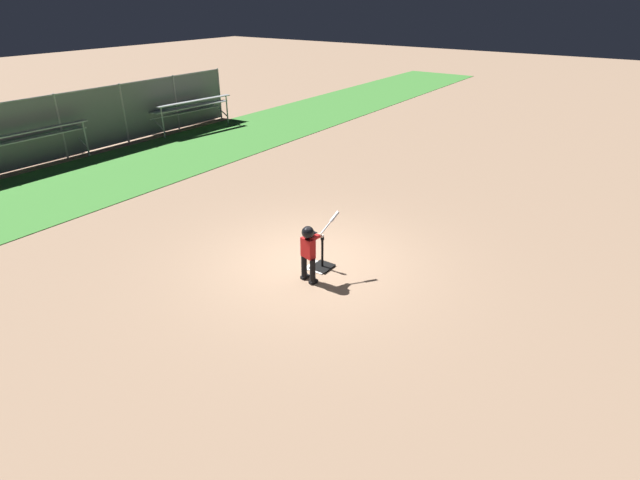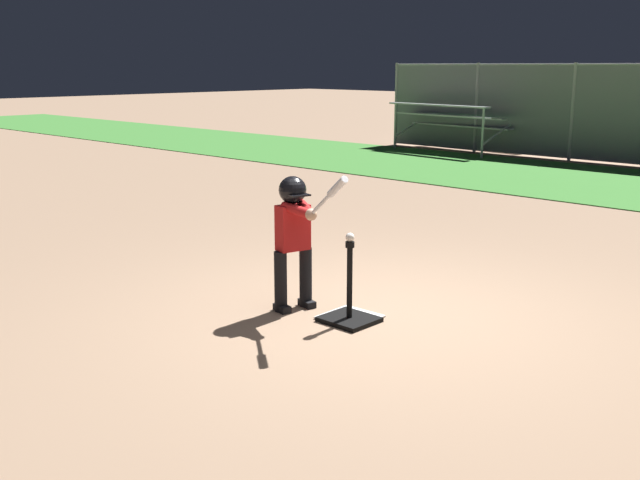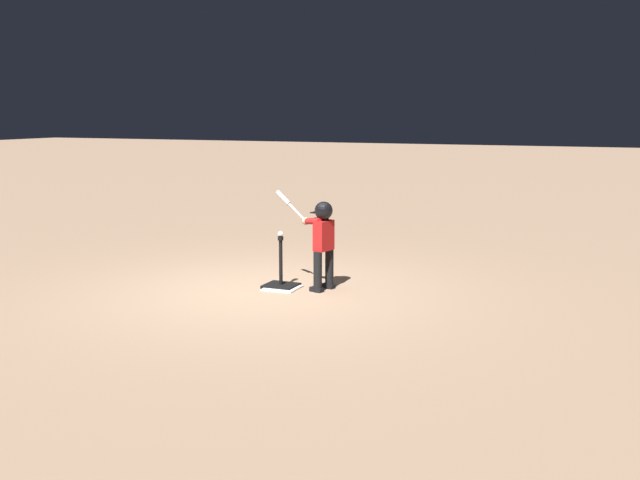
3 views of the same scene
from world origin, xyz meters
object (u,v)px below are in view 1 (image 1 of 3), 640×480
object	(u,v)px
bleachers_far_right	(21,145)
bleachers_right_center	(183,112)
batting_tee	(322,264)
batter_child	(309,246)
baseball	(322,236)

from	to	relation	value
bleachers_far_right	bleachers_right_center	bearing A→B (deg)	-3.56
batting_tee	batter_child	bearing A→B (deg)	-171.61
batter_child	bleachers_far_right	size ratio (longest dim) A/B	0.34
batter_child	baseball	bearing A→B (deg)	8.39
batting_tee	batter_child	world-z (taller)	batter_child
batter_child	bleachers_far_right	distance (m)	12.32
baseball	bleachers_right_center	bearing A→B (deg)	60.41
baseball	bleachers_far_right	size ratio (longest dim) A/B	0.02
batter_child	baseball	world-z (taller)	batter_child
baseball	bleachers_far_right	bearing A→B (deg)	89.26
baseball	bleachers_far_right	world-z (taller)	bleachers_far_right
bleachers_far_right	bleachers_right_center	world-z (taller)	bleachers_far_right
batting_tee	batter_child	size ratio (longest dim) A/B	0.54
batter_child	bleachers_right_center	world-z (taller)	batter_child
batting_tee	bleachers_far_right	size ratio (longest dim) A/B	0.18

